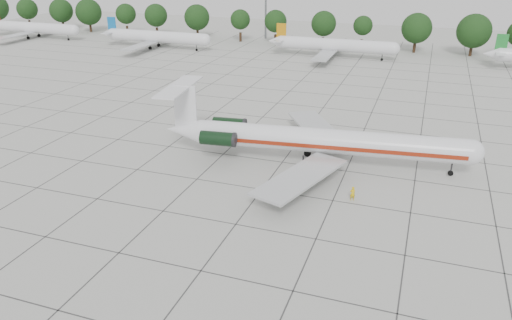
{
  "coord_description": "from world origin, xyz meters",
  "views": [
    {
      "loc": [
        15.81,
        -47.12,
        25.17
      ],
      "look_at": [
        -0.69,
        -0.03,
        3.5
      ],
      "focal_mm": 35.0,
      "sensor_mm": 36.0,
      "label": 1
    }
  ],
  "objects_px": {
    "ground_crew": "(353,193)",
    "bg_airliner_c": "(334,45)",
    "main_airliner": "(311,140)",
    "bg_airliner_a": "(34,28)",
    "bg_airliner_b": "(156,37)"
  },
  "relations": [
    {
      "from": "ground_crew",
      "to": "bg_airliner_a",
      "type": "height_order",
      "value": "bg_airliner_a"
    },
    {
      "from": "bg_airliner_b",
      "to": "bg_airliner_c",
      "type": "distance_m",
      "value": 46.12
    },
    {
      "from": "ground_crew",
      "to": "bg_airliner_c",
      "type": "bearing_deg",
      "value": -103.66
    },
    {
      "from": "main_airliner",
      "to": "bg_airliner_a",
      "type": "bearing_deg",
      "value": 140.35
    },
    {
      "from": "ground_crew",
      "to": "bg_airliner_c",
      "type": "height_order",
      "value": "bg_airliner_c"
    },
    {
      "from": "main_airliner",
      "to": "bg_airliner_c",
      "type": "height_order",
      "value": "main_airliner"
    },
    {
      "from": "bg_airliner_c",
      "to": "bg_airliner_a",
      "type": "bearing_deg",
      "value": -178.63
    },
    {
      "from": "main_airliner",
      "to": "bg_airliner_c",
      "type": "relative_size",
      "value": 1.37
    },
    {
      "from": "main_airliner",
      "to": "ground_crew",
      "type": "height_order",
      "value": "main_airliner"
    },
    {
      "from": "ground_crew",
      "to": "bg_airliner_a",
      "type": "bearing_deg",
      "value": -60.39
    },
    {
      "from": "bg_airliner_b",
      "to": "ground_crew",
      "type": "bearing_deg",
      "value": -47.5
    },
    {
      "from": "ground_crew",
      "to": "bg_airliner_a",
      "type": "relative_size",
      "value": 0.06
    },
    {
      "from": "bg_airliner_a",
      "to": "bg_airliner_b",
      "type": "relative_size",
      "value": 1.0
    },
    {
      "from": "main_airliner",
      "to": "bg_airliner_b",
      "type": "height_order",
      "value": "main_airliner"
    },
    {
      "from": "ground_crew",
      "to": "bg_airliner_a",
      "type": "distance_m",
      "value": 124.34
    }
  ]
}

